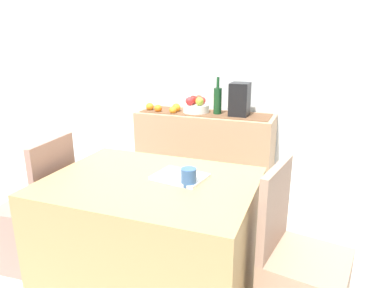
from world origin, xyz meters
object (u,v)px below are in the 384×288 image
(sideboard_console, at_px, (205,158))
(chair_near_window, at_px, (40,229))
(fruit_bowl, at_px, (196,108))
(coffee_cup, at_px, (189,177))
(wine_bottle, at_px, (218,100))
(chair_by_corner, at_px, (300,287))
(dining_table, at_px, (152,239))
(coffee_maker, at_px, (240,100))
(open_book, at_px, (180,177))

(sideboard_console, xyz_separation_m, chair_near_window, (-0.73, -1.34, -0.16))
(fruit_bowl, height_order, coffee_cup, fruit_bowl)
(wine_bottle, xyz_separation_m, chair_by_corner, (0.84, -1.34, -0.70))
(dining_table, bearing_deg, coffee_maker, 81.72)
(dining_table, height_order, chair_near_window, chair_near_window)
(coffee_maker, height_order, open_book, coffee_maker)
(wine_bottle, relative_size, chair_near_window, 0.37)
(coffee_maker, bearing_deg, chair_by_corner, -64.24)
(open_book, bearing_deg, dining_table, -141.67)
(sideboard_console, xyz_separation_m, chair_by_corner, (0.96, -1.34, -0.16))
(open_book, bearing_deg, fruit_bowl, 114.81)
(wine_bottle, height_order, coffee_maker, wine_bottle)
(dining_table, xyz_separation_m, open_book, (0.15, 0.08, 0.38))
(wine_bottle, bearing_deg, coffee_cup, -80.19)
(fruit_bowl, bearing_deg, sideboard_console, 0.00)
(sideboard_console, bearing_deg, wine_bottle, 0.00)
(sideboard_console, bearing_deg, chair_near_window, -118.39)
(sideboard_console, height_order, coffee_cup, sideboard_console)
(open_book, bearing_deg, coffee_cup, -34.58)
(coffee_cup, bearing_deg, chair_near_window, -179.89)
(dining_table, distance_m, open_book, 0.41)
(dining_table, height_order, open_book, open_book)
(wine_bottle, distance_m, coffee_maker, 0.20)
(fruit_bowl, distance_m, coffee_cup, 1.41)
(sideboard_console, relative_size, chair_by_corner, 1.38)
(coffee_maker, relative_size, coffee_cup, 2.96)
(chair_near_window, bearing_deg, fruit_bowl, 64.61)
(dining_table, xyz_separation_m, chair_by_corner, (0.84, 0.00, -0.10))
(chair_near_window, bearing_deg, coffee_cup, 0.11)
(coffee_maker, relative_size, dining_table, 0.25)
(wine_bottle, bearing_deg, chair_by_corner, -57.80)
(sideboard_console, bearing_deg, coffee_maker, 0.00)
(open_book, bearing_deg, sideboard_console, 111.02)
(sideboard_console, bearing_deg, fruit_bowl, 180.00)
(open_book, distance_m, chair_near_window, 1.10)
(sideboard_console, relative_size, coffee_maker, 4.32)
(sideboard_console, xyz_separation_m, open_book, (0.26, -1.26, 0.33))
(chair_by_corner, bearing_deg, dining_table, -179.80)
(sideboard_console, relative_size, fruit_bowl, 5.18)
(wine_bottle, distance_m, chair_near_window, 1.73)
(coffee_maker, bearing_deg, chair_near_window, -127.70)
(coffee_cup, distance_m, chair_near_window, 1.19)
(wine_bottle, distance_m, chair_by_corner, 1.73)
(sideboard_console, height_order, open_book, sideboard_console)
(fruit_bowl, xyz_separation_m, chair_by_corner, (1.05, -1.34, -0.62))
(sideboard_console, distance_m, coffee_cup, 1.43)
(coffee_cup, relative_size, chair_near_window, 0.11)
(coffee_maker, bearing_deg, dining_table, -98.28)
(chair_by_corner, bearing_deg, coffee_cup, 179.98)
(fruit_bowl, height_order, chair_by_corner, fruit_bowl)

